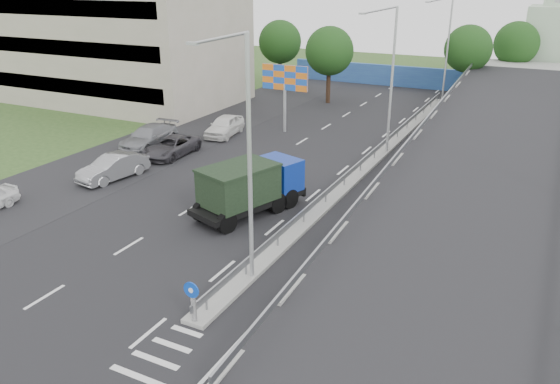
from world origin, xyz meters
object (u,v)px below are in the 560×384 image
Objects in this scene: sign_bollard at (193,301)px; lamp_post_near at (245,149)px; parked_car_b at (113,167)px; parked_car_d at (149,137)px; lamp_post_far at (446,44)px; dump_truck at (250,186)px; parked_car_e at (225,126)px; billboard at (285,81)px; church at (558,40)px; lamp_post_mid at (390,73)px; parked_car_c at (172,147)px.

lamp_post_near reaches higher than sign_bollard.
parked_car_b is 0.84× the size of parked_car_d.
lamp_post_far is 1.45× the size of dump_truck.
dump_truck is 15.90m from parked_car_e.
parked_car_e is (3.35, 5.38, -0.00)m from parked_car_d.
billboard reaches higher than parked_car_d.
dump_truck reaches higher than parked_car_b.
billboard is at bearing 112.49° from lamp_post_near.
dump_truck is at bearing 108.03° from sign_bollard.
parked_car_b is (-4.74, -15.09, -3.40)m from billboard.
sign_bollard is 58.84m from church.
sign_bollard is 27.53m from billboard.
lamp_post_near reaches higher than billboard.
church is at bearing 73.78° from lamp_post_mid.
lamp_post_near is (0.11, 3.83, 4.77)m from sign_bollard.
parked_car_d is (-16.32, -6.58, -4.99)m from lamp_post_mid.
dump_truck is 10.55m from parked_car_b.
lamp_post_mid reaches higher than parked_car_e.
parked_car_d is at bearing -158.03° from lamp_post_mid.
parked_car_e is at bearing 119.63° from sign_bollard.
parked_car_c is (-4.37, -9.53, -3.49)m from billboard.
parked_car_c is (-13.48, -7.53, -5.12)m from lamp_post_mid.
parked_car_d is (-16.32, -26.58, -4.99)m from lamp_post_far.
billboard is at bearing -116.84° from lamp_post_far.
lamp_post_mid is at bearing 27.56° from parked_car_c.
lamp_post_near is 8.18m from dump_truck.
lamp_post_far is at bearing 62.28° from parked_car_c.
parked_car_e is at bearing 124.62° from lamp_post_near.
lamp_post_mid is at bearing 52.78° from parked_car_b.
billboard is 11.71m from parked_car_d.
church is 42.22m from parked_car_e.
sign_bollard is 10.51m from dump_truck.
lamp_post_far reaches higher than billboard.
lamp_post_mid is 2.03× the size of parked_car_c.
dump_truck is (-13.25, -47.85, -3.71)m from church.
lamp_post_mid is 1.83× the size of billboard.
lamp_post_mid is at bearing 89.74° from sign_bollard.
parked_car_c is (-23.37, -41.53, -4.62)m from church.
lamp_post_far is at bearing 90.00° from lamp_post_near.
lamp_post_mid is 13.95m from parked_car_e.
lamp_post_mid is 2.13× the size of parked_car_b.
parked_car_b is (-13.85, -33.09, -5.03)m from lamp_post_far.
dump_truck is (-3.25, 9.98, 0.56)m from sign_bollard.
parked_car_e is (-12.97, -21.21, -5.00)m from lamp_post_far.
dump_truck is at bearing -33.09° from parked_car_d.
church is 47.88m from parked_car_c.
billboard is 16.18m from parked_car_b.
parked_car_e is (0.51, 6.33, 0.12)m from parked_car_c.
parked_car_b is (-13.85, -13.09, -5.03)m from lamp_post_mid.
lamp_post_far is 2.03× the size of parked_car_c.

